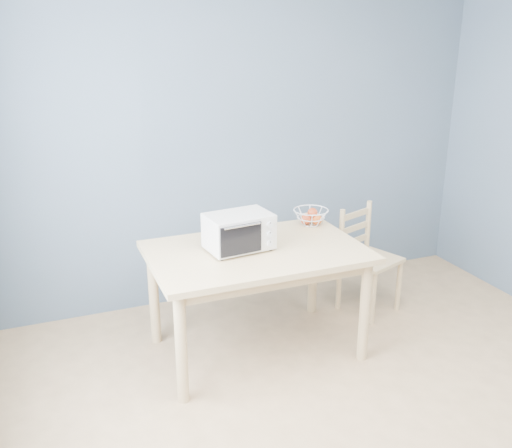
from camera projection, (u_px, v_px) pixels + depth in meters
name	position (u px, v px, depth m)	size (l,w,h in m)	color
room	(428.00, 225.00, 2.51)	(4.01, 4.51, 2.61)	tan
dining_table	(256.00, 264.00, 3.76)	(1.40, 0.90, 0.75)	#D3B87F
toaster_oven	(237.00, 232.00, 3.67)	(0.44, 0.35, 0.24)	beige
fruit_basket	(311.00, 216.00, 4.17)	(0.34, 0.34, 0.13)	silver
dining_chair	(366.00, 260.00, 4.44)	(0.50, 0.50, 0.83)	#D3B87F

